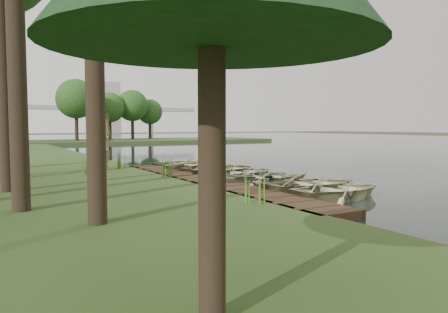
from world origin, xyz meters
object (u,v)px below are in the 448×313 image
rowboat_0 (340,188)px  rowboat_2 (291,181)px  boardwalk (204,184)px  rowboat_1 (313,182)px  stored_rowboat (106,163)px

rowboat_0 → rowboat_2: bearing=2.8°
rowboat_2 → boardwalk: bearing=63.8°
rowboat_0 → boardwalk: bearing=27.3°
rowboat_0 → rowboat_1: 1.44m
rowboat_0 → rowboat_1: bearing=-1.8°
boardwalk → rowboat_1: size_ratio=4.07×
rowboat_1 → stored_rowboat: (-4.93, 10.94, 0.15)m
rowboat_1 → rowboat_2: bearing=11.7°
boardwalk → rowboat_0: (2.63, -5.18, 0.29)m
boardwalk → rowboat_1: rowboat_1 is taller
rowboat_0 → stored_rowboat: bearing=21.8°
rowboat_0 → rowboat_2: size_ratio=1.20×
rowboat_0 → stored_rowboat: (-4.88, 12.38, 0.17)m
rowboat_0 → stored_rowboat: stored_rowboat is taller
stored_rowboat → boardwalk: bearing=-134.2°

